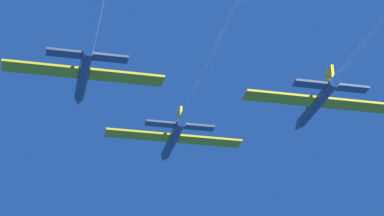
% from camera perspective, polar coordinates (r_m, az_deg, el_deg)
% --- Properties ---
extents(jet_lead, '(17.81, 42.27, 2.95)m').
position_cam_1_polar(jet_lead, '(93.74, -0.25, 0.03)').
color(jet_lead, '#4C5660').
extents(jet_left_wing, '(17.81, 42.12, 2.95)m').
position_cam_1_polar(jet_left_wing, '(79.90, -7.22, 5.58)').
color(jet_left_wing, '#4C5660').
extents(jet_right_wing, '(17.81, 39.37, 2.95)m').
position_cam_1_polar(jet_right_wing, '(85.95, 11.01, 2.78)').
color(jet_right_wing, '#4C5660').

